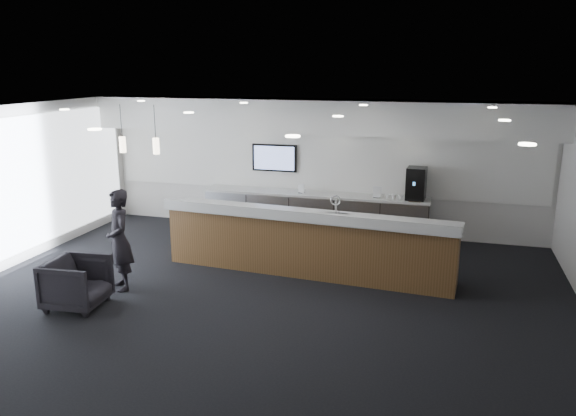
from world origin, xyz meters
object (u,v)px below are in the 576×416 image
(service_counter, at_px, (307,242))
(coffee_machine, at_px, (416,184))
(armchair, at_px, (77,283))
(lounge_guest, at_px, (119,240))

(service_counter, xyz_separation_m, coffee_machine, (1.76, 2.39, 0.72))
(service_counter, height_order, armchair, service_counter)
(service_counter, relative_size, lounge_guest, 3.15)
(coffee_machine, xyz_separation_m, lounge_guest, (-4.60, -3.99, -0.43))
(coffee_machine, bearing_deg, armchair, -131.26)
(service_counter, distance_m, lounge_guest, 3.28)
(armchair, relative_size, lounge_guest, 0.51)
(armchair, bearing_deg, service_counter, -56.28)
(coffee_machine, height_order, armchair, coffee_machine)
(coffee_machine, xyz_separation_m, armchair, (-4.85, -4.85, -0.89))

